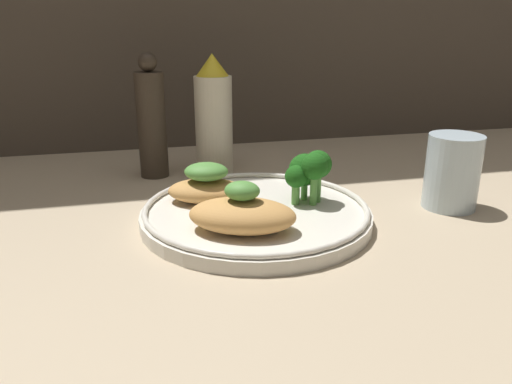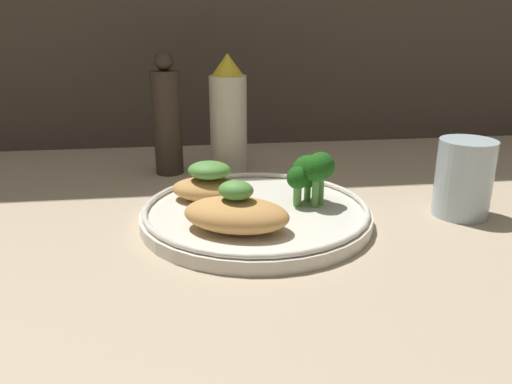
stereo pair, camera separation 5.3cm
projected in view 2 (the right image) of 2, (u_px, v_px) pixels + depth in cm
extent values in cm
cube|color=tan|center=(256.00, 226.00, 53.99)|extent=(180.00, 180.00, 1.00)
cylinder|color=silver|center=(256.00, 216.00, 53.60)|extent=(24.64, 24.64, 1.40)
torus|color=silver|center=(256.00, 207.00, 53.27)|extent=(24.04, 24.04, 0.60)
ellipsoid|color=tan|center=(236.00, 215.00, 47.72)|extent=(11.93, 9.61, 3.15)
ellipsoid|color=#518E3D|center=(236.00, 190.00, 46.90)|extent=(4.12, 3.73, 1.83)
ellipsoid|color=tan|center=(210.00, 189.00, 55.84)|extent=(9.76, 7.46, 2.53)
ellipsoid|color=#518E3D|center=(209.00, 170.00, 55.10)|extent=(5.69, 5.02, 1.94)
cylinder|color=#569942|center=(320.00, 190.00, 54.52)|extent=(0.91, 0.91, 3.26)
sphere|color=#195114|center=(321.00, 166.00, 53.63)|extent=(3.07, 3.07, 3.07)
cylinder|color=#569942|center=(307.00, 192.00, 55.47)|extent=(0.74, 0.74, 2.23)
sphere|color=#195114|center=(308.00, 171.00, 54.68)|extent=(3.62, 3.62, 3.62)
cylinder|color=#569942|center=(297.00, 196.00, 54.14)|extent=(0.89, 0.89, 2.33)
sphere|color=#195114|center=(298.00, 178.00, 53.48)|extent=(2.47, 2.47, 2.47)
cylinder|color=#569942|center=(316.00, 193.00, 53.36)|extent=(0.78, 0.78, 3.36)
sphere|color=#195114|center=(317.00, 169.00, 52.48)|extent=(2.88, 2.88, 2.88)
cylinder|color=beige|center=(229.00, 124.00, 69.85)|extent=(5.18, 5.18, 13.44)
cone|color=yellow|center=(227.00, 64.00, 67.15)|extent=(4.41, 4.41, 2.96)
cylinder|color=#382D23|center=(167.00, 123.00, 68.67)|extent=(3.87, 3.87, 14.17)
sphere|color=#382D23|center=(164.00, 61.00, 65.93)|extent=(2.52, 2.52, 2.52)
cylinder|color=silver|center=(464.00, 178.00, 54.44)|extent=(6.06, 6.06, 8.52)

